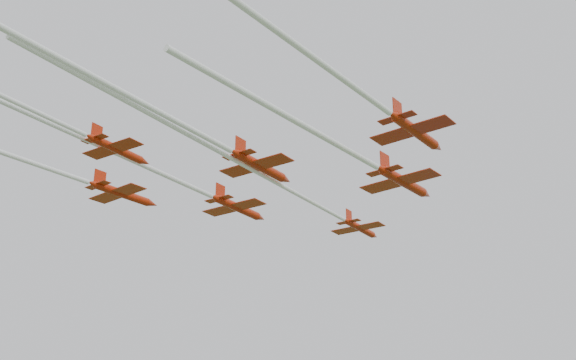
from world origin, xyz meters
The scene contains 7 objects.
jet_lead centered at (4.17, 0.49, 56.24)m, with size 9.03×65.64×2.36m.
jet_row2_left centered at (-10.01, -9.00, 58.36)m, with size 10.62×65.99×2.86m.
jet_row2_right centered at (16.44, -4.17, 56.00)m, with size 11.82×44.80×2.95m.
jet_row3_left centered at (-21.90, -13.16, 58.89)m, with size 12.30×46.85×2.78m.
jet_row3_mid centered at (2.63, -25.92, 56.52)m, with size 11.12×69.22×2.72m.
jet_row3_right centered at (21.79, -23.60, 55.98)m, with size 12.55×59.88×2.62m.
jet_row4_left centered at (-10.69, -32.22, 58.07)m, with size 8.50×58.55×2.34m.
Camera 1 is at (45.25, -73.84, 23.24)m, focal length 45.00 mm.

